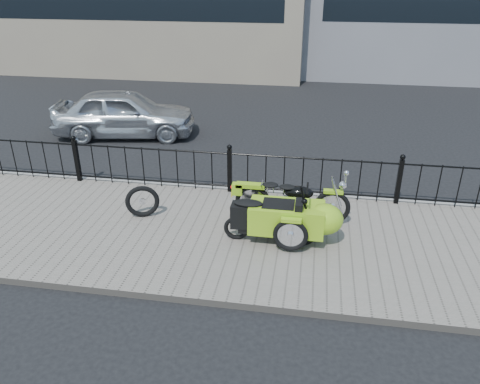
% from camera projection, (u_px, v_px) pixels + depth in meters
% --- Properties ---
extents(ground, '(120.00, 120.00, 0.00)m').
position_uv_depth(ground, '(218.00, 225.00, 9.12)').
color(ground, black).
rests_on(ground, ground).
extents(sidewalk, '(30.00, 3.80, 0.12)m').
position_uv_depth(sidewalk, '(212.00, 235.00, 8.65)').
color(sidewalk, slate).
rests_on(sidewalk, ground).
extents(curb, '(30.00, 0.10, 0.12)m').
position_uv_depth(curb, '(231.00, 191.00, 10.37)').
color(curb, gray).
rests_on(curb, ground).
extents(iron_fence, '(14.11, 0.11, 1.08)m').
position_uv_depth(iron_fence, '(230.00, 171.00, 10.02)').
color(iron_fence, black).
rests_on(iron_fence, sidewalk).
extents(motorcycle_sidecar, '(2.28, 1.48, 0.98)m').
position_uv_depth(motorcycle_sidecar, '(297.00, 214.00, 8.27)').
color(motorcycle_sidecar, black).
rests_on(motorcycle_sidecar, sidewalk).
extents(scooter, '(1.64, 0.48, 1.11)m').
position_uv_depth(scooter, '(263.00, 220.00, 8.17)').
color(scooter, black).
rests_on(scooter, sidewalk).
extents(spare_tire, '(0.65, 0.31, 0.66)m').
position_uv_depth(spare_tire, '(142.00, 201.00, 9.04)').
color(spare_tire, black).
rests_on(spare_tire, sidewalk).
extents(sedan_car, '(4.26, 2.28, 1.38)m').
position_uv_depth(sedan_car, '(124.00, 113.00, 13.63)').
color(sedan_car, silver).
rests_on(sedan_car, ground).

